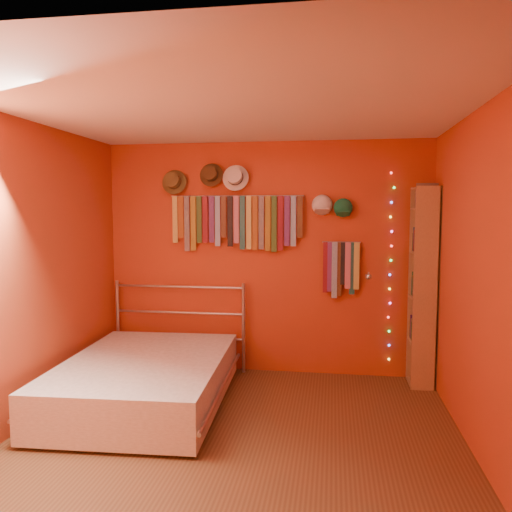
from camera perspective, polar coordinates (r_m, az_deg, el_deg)
The scene contains 16 objects.
ground at distance 4.07m, azimuth -2.47°, elevation -20.47°, with size 3.50×3.50×0.00m, color brown.
back_wall at distance 5.42m, azimuth 1.09°, elevation -0.25°, with size 3.50×0.02×2.50m, color #AD341C.
right_wall at distance 3.78m, azimuth 24.53°, elevation -3.05°, with size 0.02×3.50×2.50m, color #AD341C.
left_wall at distance 4.39m, azimuth -25.54°, elevation -2.00°, with size 0.02×3.50×2.50m, color #AD341C.
ceiling at distance 3.74m, azimuth -2.62°, elevation 16.57°, with size 3.50×3.50×0.02m, color white.
tie_rack at distance 5.38m, azimuth -2.22°, elevation 4.14°, with size 1.45×0.03×0.61m.
small_tie_rack at distance 5.31m, azimuth 9.67°, elevation -1.18°, with size 0.40×0.03×0.60m.
fedora_olive at distance 5.54m, azimuth -9.43°, elevation 8.43°, with size 0.27×0.15×0.27m.
fedora_brown at distance 5.43m, azimuth -5.20°, elevation 9.31°, with size 0.25×0.14×0.25m.
fedora_white at distance 5.37m, azimuth -2.42°, elevation 9.02°, with size 0.28×0.15×0.28m.
cap_white at distance 5.30m, azimuth 7.55°, elevation 5.78°, with size 0.20×0.25×0.20m.
cap_green at distance 5.29m, azimuth 9.92°, elevation 5.43°, with size 0.19×0.24×0.19m.
fairy_lights at distance 5.37m, azimuth 15.11°, elevation -1.28°, with size 0.06×0.02×1.98m.
reading_lamp at distance 5.19m, azimuth 12.72°, elevation -2.29°, with size 0.06×0.28×0.08m.
bookshelf at distance 5.26m, azimuth 18.96°, elevation -3.23°, with size 0.25×0.34×2.00m.
bed at distance 4.79m, azimuth -12.50°, elevation -13.61°, with size 1.57×2.06×0.98m.
Camera 1 is at (0.72, -3.60, 1.75)m, focal length 35.00 mm.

